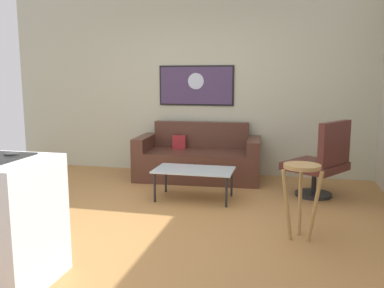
% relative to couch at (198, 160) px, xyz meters
% --- Properties ---
extents(ground, '(6.40, 6.40, 0.04)m').
position_rel_couch_xyz_m(ground, '(-0.04, -1.97, -0.31)').
color(ground, '#A3713C').
extents(back_wall, '(6.40, 0.05, 2.80)m').
position_rel_couch_xyz_m(back_wall, '(-0.04, 0.46, 1.11)').
color(back_wall, '#B3B499').
rests_on(back_wall, ground).
extents(couch, '(1.86, 0.92, 0.83)m').
position_rel_couch_xyz_m(couch, '(0.00, 0.00, 0.00)').
color(couch, '#48281E').
rests_on(couch, ground).
extents(coffee_table, '(0.97, 0.54, 0.38)m').
position_rel_couch_xyz_m(coffee_table, '(0.18, -1.05, 0.06)').
color(coffee_table, silver).
rests_on(coffee_table, ground).
extents(armchair, '(0.89, 0.90, 0.98)m').
position_rel_couch_xyz_m(armchair, '(1.71, -0.61, 0.17)').
color(armchair, black).
rests_on(armchair, ground).
extents(bar_stool, '(0.38, 0.38, 0.71)m').
position_rel_couch_xyz_m(bar_stool, '(1.42, -2.05, 0.26)').
color(bar_stool, '#A27C46').
rests_on(bar_stool, ground).
extents(wall_painting, '(1.19, 0.03, 0.62)m').
position_rel_couch_xyz_m(wall_painting, '(-0.13, 0.42, 1.09)').
color(wall_painting, black).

